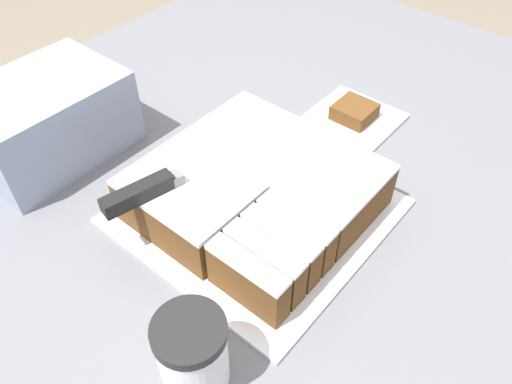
{
  "coord_description": "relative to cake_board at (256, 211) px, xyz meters",
  "views": [
    {
      "loc": [
        -0.46,
        -0.39,
        1.44
      ],
      "look_at": [
        -0.08,
        -0.07,
        0.94
      ],
      "focal_mm": 35.0,
      "sensor_mm": 36.0,
      "label": 1
    }
  ],
  "objects": [
    {
      "name": "cake_board",
      "position": [
        0.0,
        0.0,
        0.0
      ],
      "size": [
        0.34,
        0.34,
        0.01
      ],
      "color": "white",
      "rests_on": "countertop"
    },
    {
      "name": "storage_box",
      "position": [
        -0.11,
        0.35,
        0.06
      ],
      "size": [
        0.24,
        0.17,
        0.13
      ],
      "color": "#8C99B2",
      "rests_on": "countertop"
    },
    {
      "name": "knife",
      "position": [
        -0.11,
        0.08,
        0.09
      ],
      "size": [
        0.27,
        0.08,
        0.02
      ],
      "rotation": [
        0.0,
        0.0,
        -0.22
      ],
      "color": "silver",
      "rests_on": "cake"
    },
    {
      "name": "countertop",
      "position": [
        0.08,
        0.07,
        -0.45
      ],
      "size": [
        1.4,
        1.1,
        0.9
      ],
      "color": "slate",
      "rests_on": "ground_plane"
    },
    {
      "name": "coffee_cup",
      "position": [
        -0.24,
        -0.11,
        0.05
      ],
      "size": [
        0.08,
        0.08,
        0.11
      ],
      "color": "white",
      "rests_on": "countertop"
    },
    {
      "name": "paper_napkin",
      "position": [
        0.29,
        0.01,
        0.0
      ],
      "size": [
        0.15,
        0.15,
        0.01
      ],
      "color": "white",
      "rests_on": "countertop"
    },
    {
      "name": "cake",
      "position": [
        0.0,
        0.0,
        0.04
      ],
      "size": [
        0.28,
        0.29,
        0.07
      ],
      "color": "brown",
      "rests_on": "cake_board"
    },
    {
      "name": "brownie",
      "position": [
        0.29,
        0.01,
        0.02
      ],
      "size": [
        0.07,
        0.07,
        0.03
      ],
      "color": "brown",
      "rests_on": "paper_napkin"
    }
  ]
}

